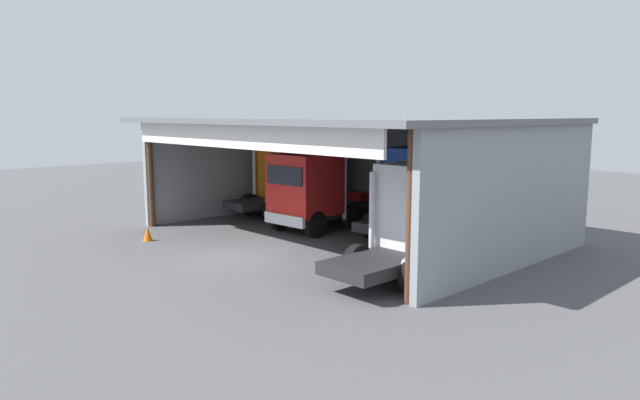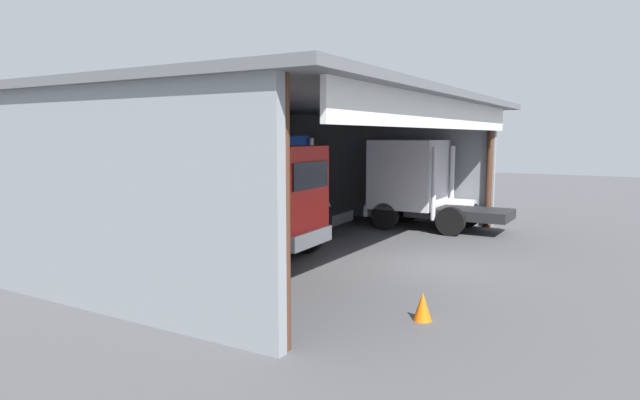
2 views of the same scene
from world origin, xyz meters
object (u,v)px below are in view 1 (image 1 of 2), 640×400
at_px(oil_drum, 486,223).
at_px(traffic_cone, 148,234).
at_px(truck_blue_left_bay, 414,191).
at_px(tool_cart, 358,202).
at_px(truck_white_right_bay, 423,218).
at_px(truck_red_center_bay, 310,191).
at_px(truck_orange_yard_outside, 286,179).

xyz_separation_m(oil_drum, traffic_cone, (-8.41, -10.67, -0.18)).
bearing_deg(truck_blue_left_bay, traffic_cone, -132.74).
distance_m(truck_blue_left_bay, tool_cart, 6.37).
relative_size(oil_drum, traffic_cone, 1.64).
bearing_deg(truck_white_right_bay, traffic_cone, -158.50).
distance_m(truck_red_center_bay, tool_cart, 5.47).
height_order(truck_blue_left_bay, truck_white_right_bay, truck_blue_left_bay).
bearing_deg(truck_blue_left_bay, truck_orange_yard_outside, 179.39).
bearing_deg(truck_orange_yard_outside, truck_blue_left_bay, 6.46).
relative_size(truck_red_center_bay, oil_drum, 5.35).
height_order(truck_blue_left_bay, traffic_cone, truck_blue_left_bay).
distance_m(truck_red_center_bay, truck_blue_left_bay, 4.34).
bearing_deg(truck_blue_left_bay, oil_drum, 51.85).
relative_size(truck_white_right_bay, tool_cart, 5.30).
relative_size(truck_white_right_bay, oil_drum, 5.76).
height_order(truck_orange_yard_outside, truck_white_right_bay, truck_orange_yard_outside).
height_order(truck_red_center_bay, truck_white_right_bay, truck_white_right_bay).
relative_size(tool_cart, traffic_cone, 1.79).
distance_m(truck_white_right_bay, traffic_cone, 11.05).
relative_size(truck_orange_yard_outside, truck_blue_left_bay, 1.13).
distance_m(truck_blue_left_bay, traffic_cone, 10.63).
xyz_separation_m(truck_red_center_bay, traffic_cone, (-2.96, -5.87, -1.44)).
relative_size(truck_orange_yard_outside, traffic_cone, 8.64).
relative_size(oil_drum, tool_cart, 0.92).
distance_m(truck_orange_yard_outside, truck_blue_left_bay, 7.51).
distance_m(tool_cart, traffic_cone, 10.90).
relative_size(truck_blue_left_bay, tool_cart, 4.28).
bearing_deg(oil_drum, tool_cart, 178.67).
relative_size(truck_orange_yard_outside, truck_white_right_bay, 0.91).
distance_m(oil_drum, tool_cart, 7.36).
height_order(oil_drum, tool_cart, tool_cart).
xyz_separation_m(oil_drum, tool_cart, (-7.36, 0.17, 0.04)).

